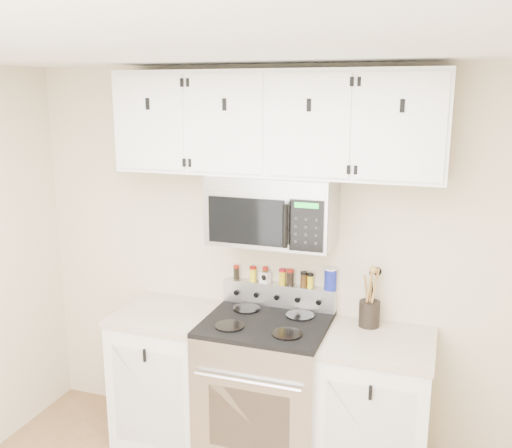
{
  "coord_description": "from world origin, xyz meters",
  "views": [
    {
      "loc": [
        1.01,
        -1.71,
        2.33
      ],
      "look_at": [
        -0.07,
        1.45,
        1.56
      ],
      "focal_mm": 40.0,
      "sensor_mm": 36.0,
      "label": 1
    }
  ],
  "objects": [
    {
      "name": "kitchen_timer",
      "position": [
        -0.1,
        1.71,
        1.14
      ],
      "size": [
        0.08,
        0.07,
        0.07
      ],
      "primitive_type": "cube",
      "rotation": [
        0.0,
        0.0,
        -0.32
      ],
      "color": "white",
      "rests_on": "range"
    },
    {
      "name": "base_cabinet_left",
      "position": [
        -0.69,
        1.45,
        0.46
      ],
      "size": [
        0.64,
        0.62,
        0.92
      ],
      "color": "white",
      "rests_on": "floor"
    },
    {
      "name": "upper_cabinets",
      "position": [
        -0.0,
        1.58,
        2.15
      ],
      "size": [
        2.0,
        0.35,
        0.62
      ],
      "color": "white",
      "rests_on": "back_wall"
    },
    {
      "name": "spice_jar_0",
      "position": [
        -0.3,
        1.71,
        1.15
      ],
      "size": [
        0.04,
        0.04,
        0.1
      ],
      "color": "black",
      "rests_on": "range"
    },
    {
      "name": "microwave",
      "position": [
        0.0,
        1.55,
        1.63
      ],
      "size": [
        0.76,
        0.44,
        0.42
      ],
      "color": "#9E9EA3",
      "rests_on": "back_wall"
    },
    {
      "name": "utensil_crock",
      "position": [
        0.6,
        1.63,
        1.01
      ],
      "size": [
        0.13,
        0.13,
        0.38
      ],
      "color": "black",
      "rests_on": "base_cabinet_right"
    },
    {
      "name": "spice_jar_5",
      "position": [
        0.17,
        1.71,
        1.15
      ],
      "size": [
        0.04,
        0.04,
        0.1
      ],
      "color": "#42290F",
      "rests_on": "range"
    },
    {
      "name": "salt_canister",
      "position": [
        0.34,
        1.71,
        1.17
      ],
      "size": [
        0.08,
        0.08,
        0.14
      ],
      "color": "#162097",
      "rests_on": "range"
    },
    {
      "name": "spice_jar_4",
      "position": [
        0.08,
        1.71,
        1.15
      ],
      "size": [
        0.04,
        0.04,
        0.11
      ],
      "color": "black",
      "rests_on": "range"
    },
    {
      "name": "spice_jar_6",
      "position": [
        0.21,
        1.71,
        1.15
      ],
      "size": [
        0.04,
        0.04,
        0.09
      ],
      "color": "yellow",
      "rests_on": "range"
    },
    {
      "name": "spice_jar_1",
      "position": [
        -0.18,
        1.71,
        1.15
      ],
      "size": [
        0.04,
        0.04,
        0.1
      ],
      "color": "yellow",
      "rests_on": "range"
    },
    {
      "name": "back_wall",
      "position": [
        0.0,
        1.75,
        1.25
      ],
      "size": [
        3.5,
        0.01,
        2.5
      ],
      "primitive_type": "cube",
      "color": "beige",
      "rests_on": "floor"
    },
    {
      "name": "range",
      "position": [
        0.0,
        1.43,
        0.49
      ],
      "size": [
        0.76,
        0.65,
        1.1
      ],
      "color": "#B7B7BA",
      "rests_on": "floor"
    },
    {
      "name": "spice_jar_2",
      "position": [
        -0.1,
        1.71,
        1.15
      ],
      "size": [
        0.04,
        0.04,
        0.11
      ],
      "color": "#3C280E",
      "rests_on": "range"
    },
    {
      "name": "ceiling",
      "position": [
        0.0,
        0.0,
        2.5
      ],
      "size": [
        3.5,
        3.5,
        0.01
      ],
      "primitive_type": "cube",
      "color": "white",
      "rests_on": "back_wall"
    },
    {
      "name": "spice_jar_3",
      "position": [
        0.02,
        1.71,
        1.15
      ],
      "size": [
        0.05,
        0.05,
        0.1
      ],
      "color": "gold",
      "rests_on": "range"
    },
    {
      "name": "base_cabinet_right",
      "position": [
        0.69,
        1.45,
        0.46
      ],
      "size": [
        0.64,
        0.62,
        0.92
      ],
      "color": "white",
      "rests_on": "floor"
    }
  ]
}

